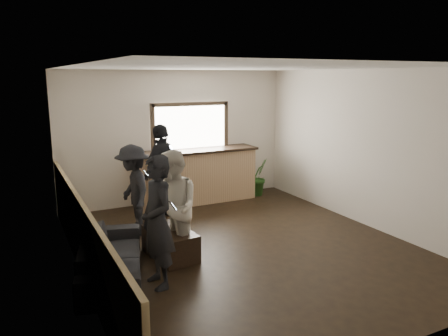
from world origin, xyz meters
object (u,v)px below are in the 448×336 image
cup_b (180,228)px  person_a (157,222)px  person_b (174,208)px  person_c (134,191)px  bar_counter (195,173)px  person_d (163,171)px  cup_a (161,226)px  sofa (112,256)px  coffee_table (170,243)px  potted_plant (258,177)px

cup_b → person_a: (-0.56, -0.70, 0.39)m
person_b → person_c: person_b is taller
bar_counter → person_a: bearing=-120.1°
person_a → person_d: size_ratio=0.96×
cup_a → person_c: bearing=97.1°
sofa → coffee_table: 0.97m
coffee_table → cup_b: size_ratio=8.74×
coffee_table → potted_plant: (2.99, 2.43, 0.21)m
potted_plant → person_d: bearing=-167.7°
bar_counter → coffee_table: 2.98m
person_b → person_c: (-0.22, 1.36, -0.05)m
person_a → person_c: person_a is taller
person_a → person_b: 0.74m
cup_b → person_a: size_ratio=0.06×
bar_counter → cup_a: bar_counter is taller
potted_plant → coffee_table: bearing=-141.0°
person_b → cup_a: bearing=-168.6°
sofa → cup_b: 1.08m
cup_b → person_a: bearing=-128.9°
coffee_table → cup_a: cup_a is taller
bar_counter → person_a: (-1.93, -3.34, 0.22)m
person_c → person_d: person_d is taller
person_c → cup_b: bearing=16.4°
cup_b → person_c: size_ratio=0.07×
potted_plant → person_c: 3.48m
coffee_table → person_c: bearing=100.9°
bar_counter → person_d: 1.18m
bar_counter → coffee_table: (-1.49, -2.55, -0.43)m
cup_a → coffee_table: bearing=-50.0°
cup_a → bar_counter: bearing=56.9°
sofa → potted_plant: potted_plant is taller
bar_counter → person_d: bearing=-145.5°
person_c → bar_counter: bearing=130.0°
cup_a → person_d: person_d is taller
cup_b → person_b: (-0.13, -0.10, 0.36)m
sofa → potted_plant: 4.76m
person_d → cup_b: bearing=41.6°
person_c → person_d: (0.76, 0.73, 0.12)m
bar_counter → cup_b: bearing=-117.4°
person_a → person_c: (0.22, 1.96, -0.08)m
sofa → person_a: person_a is taller
sofa → person_b: (0.93, 0.06, 0.54)m
bar_counter → potted_plant: (1.50, -0.12, -0.22)m
coffee_table → person_a: 1.12m
person_d → potted_plant: bearing=155.8°
cup_b → potted_plant: potted_plant is taller
cup_b → person_c: bearing=105.3°
cup_a → person_b: (0.09, -0.31, 0.36)m
person_c → person_d: 1.06m
person_a → sofa: bearing=-142.1°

